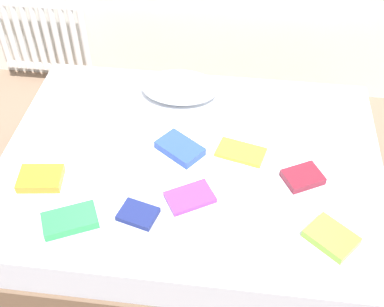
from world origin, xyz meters
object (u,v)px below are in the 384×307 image
textbook_purple (190,197)px  textbook_lime (331,237)px  textbook_navy (138,214)px  radiator (43,37)px  bed (191,190)px  textbook_orange (41,178)px  textbook_green (70,220)px  textbook_yellow (241,152)px  textbook_maroon (303,177)px  textbook_blue (180,148)px  textbook_white (314,142)px  pillow (180,87)px

textbook_purple → textbook_lime: bearing=-44.4°
textbook_lime → textbook_navy: 0.87m
radiator → bed: bearing=-44.0°
radiator → textbook_orange: size_ratio=3.19×
textbook_green → textbook_yellow: size_ratio=0.99×
textbook_maroon → textbook_blue: bearing=140.4°
textbook_green → radiator: bearing=88.1°
radiator → textbook_navy: (1.05, -1.61, 0.12)m
bed → textbook_purple: bearing=-83.7°
textbook_orange → textbook_lime: bearing=-15.0°
textbook_orange → textbook_white: 1.41m
textbook_purple → textbook_maroon: textbook_maroon is taller
textbook_purple → bed: bearing=65.6°
textbook_orange → textbook_green: bearing=-54.0°
textbook_orange → textbook_green: size_ratio=0.87×
radiator → textbook_purple: 1.95m
textbook_blue → textbook_yellow: (0.32, 0.02, -0.01)m
textbook_orange → textbook_blue: size_ratio=0.90×
pillow → textbook_white: size_ratio=2.59×
textbook_blue → textbook_navy: size_ratio=1.38×
radiator → pillow: radiator is taller
bed → textbook_yellow: size_ratio=8.13×
textbook_lime → textbook_maroon: textbook_lime is taller
textbook_orange → textbook_blue: textbook_blue is taller
bed → textbook_lime: size_ratio=9.63×
textbook_blue → textbook_navy: 0.47m
textbook_purple → textbook_maroon: 0.57m
textbook_purple → textbook_navy: (-0.22, -0.13, 0.00)m
pillow → textbook_orange: 0.97m
bed → textbook_purple: textbook_purple is taller
radiator → textbook_yellow: size_ratio=2.74×
textbook_green → textbook_white: size_ratio=1.39×
textbook_lime → textbook_yellow: 0.65m
bed → textbook_white: textbook_white is taller
textbook_green → textbook_blue: bearing=24.8°
radiator → textbook_green: bearing=-65.9°
textbook_orange → textbook_maroon: bearing=-0.1°
textbook_maroon → textbook_navy: (-0.76, -0.32, -0.01)m
textbook_lime → textbook_orange: size_ratio=0.98×
textbook_orange → textbook_yellow: textbook_orange is taller
pillow → textbook_maroon: pillow is taller
radiator → textbook_white: size_ratio=3.83×
pillow → textbook_purple: 0.81m
textbook_orange → textbook_yellow: bearing=10.4°
bed → textbook_maroon: (0.57, -0.09, 0.27)m
textbook_blue → textbook_navy: textbook_blue is taller
radiator → textbook_purple: size_ratio=3.07×
pillow → textbook_purple: pillow is taller
radiator → textbook_navy: 1.92m
radiator → textbook_green: radiator is taller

